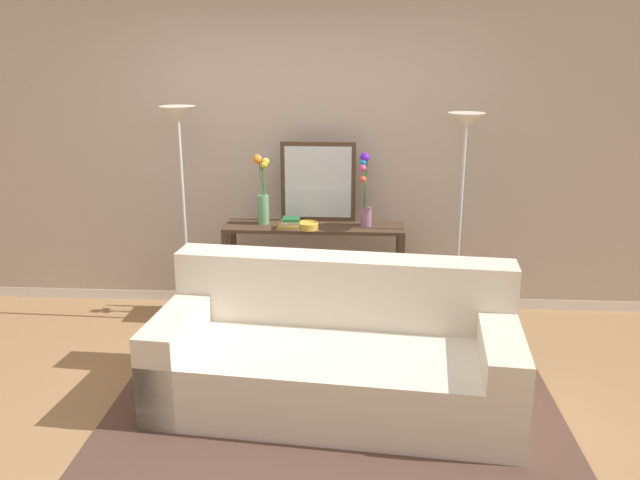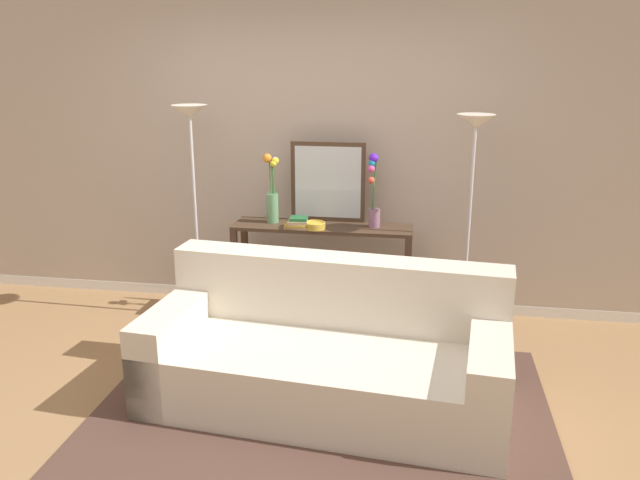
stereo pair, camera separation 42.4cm
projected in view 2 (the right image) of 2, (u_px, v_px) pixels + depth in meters
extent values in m
cube|color=#9E754C|center=(250.00, 420.00, 3.95)|extent=(16.00, 16.00, 0.02)
cube|color=white|center=(307.00, 295.00, 5.80)|extent=(12.00, 0.15, 0.09)
cube|color=#B7A899|center=(306.00, 130.00, 5.37)|extent=(12.00, 0.14, 2.88)
cube|color=#51382D|center=(322.00, 412.00, 4.00)|extent=(2.82, 2.09, 0.01)
cube|color=beige|center=(324.00, 375.00, 4.03)|extent=(2.31, 1.19, 0.42)
cube|color=beige|center=(338.00, 290.00, 4.24)|extent=(2.24, 0.47, 0.46)
cube|color=beige|center=(179.00, 344.00, 4.25)|extent=(0.33, 1.00, 0.60)
cube|color=beige|center=(488.00, 383.00, 3.77)|extent=(0.33, 1.00, 0.60)
cube|color=#473323|center=(322.00, 227.00, 5.15)|extent=(1.44, 0.35, 0.03)
cube|color=#473323|center=(322.00, 304.00, 5.34)|extent=(1.32, 0.30, 0.01)
cube|color=#473323|center=(235.00, 277.00, 5.23)|extent=(0.05, 0.05, 0.79)
cube|color=#473323|center=(407.00, 287.00, 5.01)|extent=(0.05, 0.05, 0.79)
cube|color=#473323|center=(245.00, 265.00, 5.52)|extent=(0.05, 0.05, 0.79)
cube|color=#473323|center=(408.00, 274.00, 5.30)|extent=(0.05, 0.05, 0.79)
cylinder|color=silver|center=(201.00, 314.00, 5.46)|extent=(0.26, 0.26, 0.02)
cylinder|color=silver|center=(196.00, 220.00, 5.22)|extent=(0.02, 0.02, 1.64)
cone|color=silver|center=(190.00, 111.00, 4.97)|extent=(0.28, 0.28, 0.10)
cylinder|color=silver|center=(461.00, 332.00, 5.12)|extent=(0.26, 0.26, 0.02)
cylinder|color=silver|center=(468.00, 234.00, 4.89)|extent=(0.02, 0.02, 1.61)
cone|color=silver|center=(476.00, 121.00, 4.65)|extent=(0.28, 0.28, 0.10)
cube|color=#473323|center=(328.00, 182.00, 5.19)|extent=(0.61, 0.02, 0.65)
cube|color=silver|center=(328.00, 182.00, 5.18)|extent=(0.54, 0.01, 0.58)
cylinder|color=#669E6B|center=(272.00, 208.00, 5.20)|extent=(0.10, 0.10, 0.24)
cylinder|color=#3D7538|center=(273.00, 179.00, 5.12)|extent=(0.03, 0.03, 0.25)
sphere|color=gold|center=(273.00, 164.00, 5.07)|extent=(0.05, 0.05, 0.05)
cylinder|color=#3D7538|center=(270.00, 176.00, 5.13)|extent=(0.02, 0.04, 0.29)
sphere|color=orange|center=(267.00, 158.00, 5.08)|extent=(0.07, 0.07, 0.07)
cylinder|color=#3D7538|center=(273.00, 177.00, 5.14)|extent=(0.02, 0.01, 0.27)
sphere|color=#5921D0|center=(274.00, 160.00, 5.12)|extent=(0.06, 0.06, 0.06)
cylinder|color=#3D7538|center=(273.00, 177.00, 5.13)|extent=(0.02, 0.04, 0.27)
sphere|color=yellow|center=(275.00, 161.00, 5.08)|extent=(0.06, 0.06, 0.06)
cylinder|color=gray|center=(374.00, 218.00, 5.08)|extent=(0.09, 0.09, 0.15)
cylinder|color=#3D7538|center=(374.00, 184.00, 5.01)|extent=(0.04, 0.03, 0.40)
sphere|color=#591DDA|center=(374.00, 158.00, 4.97)|extent=(0.08, 0.08, 0.08)
cylinder|color=#3D7538|center=(373.00, 195.00, 5.02)|extent=(0.01, 0.02, 0.23)
sphere|color=#E64C37|center=(371.00, 180.00, 4.98)|extent=(0.05, 0.05, 0.05)
cylinder|color=#3D7538|center=(373.00, 189.00, 5.01)|extent=(0.02, 0.03, 0.32)
sphere|color=#D5458A|center=(371.00, 169.00, 4.96)|extent=(0.06, 0.06, 0.06)
cylinder|color=#3D7538|center=(374.00, 186.00, 5.01)|extent=(0.03, 0.05, 0.36)
sphere|color=#1894CA|center=(372.00, 163.00, 4.97)|extent=(0.05, 0.05, 0.05)
cylinder|color=gold|center=(315.00, 226.00, 5.04)|extent=(0.16, 0.16, 0.04)
torus|color=gold|center=(315.00, 223.00, 5.03)|extent=(0.16, 0.16, 0.01)
cube|color=tan|center=(298.00, 226.00, 5.08)|extent=(0.20, 0.16, 0.02)
cube|color=gold|center=(297.00, 225.00, 5.06)|extent=(0.17, 0.15, 0.02)
cube|color=tan|center=(298.00, 222.00, 5.06)|extent=(0.17, 0.16, 0.03)
cube|color=#236033|center=(299.00, 219.00, 5.06)|extent=(0.15, 0.14, 0.02)
cube|color=tan|center=(256.00, 308.00, 5.45)|extent=(0.05, 0.14, 0.13)
cube|color=#B77F33|center=(261.00, 309.00, 5.44)|extent=(0.03, 0.15, 0.12)
cube|color=#BC3328|center=(265.00, 311.00, 5.44)|extent=(0.03, 0.13, 0.10)
cube|color=slate|center=(269.00, 311.00, 5.44)|extent=(0.03, 0.15, 0.10)
cube|color=maroon|center=(273.00, 311.00, 5.43)|extent=(0.03, 0.17, 0.10)
cube|color=navy|center=(277.00, 310.00, 5.42)|extent=(0.02, 0.15, 0.13)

